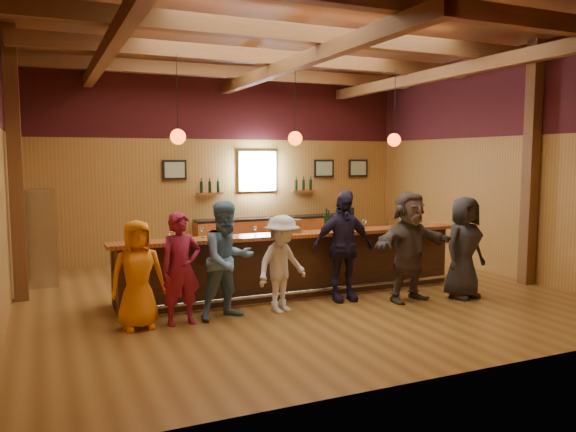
{
  "coord_description": "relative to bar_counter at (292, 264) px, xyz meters",
  "views": [
    {
      "loc": [
        -3.98,
        -8.72,
        2.39
      ],
      "look_at": [
        0.0,
        0.3,
        1.35
      ],
      "focal_mm": 35.0,
      "sensor_mm": 36.0,
      "label": 1
    }
  ],
  "objects": [
    {
      "name": "pendant_lights",
      "position": [
        -0.02,
        -0.15,
        2.19
      ],
      "size": [
        4.24,
        0.24,
        1.37
      ],
      "color": "black",
      "rests_on": "room"
    },
    {
      "name": "glass_a",
      "position": [
        -2.62,
        -0.33,
        0.72
      ],
      "size": [
        0.08,
        0.08,
        0.18
      ],
      "color": "silver",
      "rests_on": "bar_counter"
    },
    {
      "name": "back_bar_cabinet",
      "position": [
        1.18,
        3.57,
        -0.05
      ],
      "size": [
        4.0,
        0.52,
        0.95
      ],
      "color": "brown",
      "rests_on": "ground"
    },
    {
      "name": "window",
      "position": [
        0.78,
        3.8,
        1.53
      ],
      "size": [
        0.95,
        0.09,
        0.95
      ],
      "color": "silver",
      "rests_on": "room"
    },
    {
      "name": "glass_e",
      "position": [
        -0.27,
        -0.24,
        0.72
      ],
      "size": [
        0.08,
        0.08,
        0.19
      ],
      "color": "silver",
      "rests_on": "bar_counter"
    },
    {
      "name": "glass_h",
      "position": [
        2.05,
        -0.33,
        0.71
      ],
      "size": [
        0.08,
        0.08,
        0.17
      ],
      "color": "silver",
      "rests_on": "bar_counter"
    },
    {
      "name": "glass_c",
      "position": [
        -1.68,
        -0.23,
        0.7
      ],
      "size": [
        0.07,
        0.07,
        0.16
      ],
      "color": "silver",
      "rests_on": "bar_counter"
    },
    {
      "name": "customer_white",
      "position": [
        -0.65,
        -1.07,
        0.23
      ],
      "size": [
        1.11,
        0.9,
        1.51
      ],
      "primitive_type": "imported",
      "rotation": [
        0.0,
        0.0,
        0.41
      ],
      "color": "silver",
      "rests_on": "ground"
    },
    {
      "name": "bottle_b",
      "position": [
        0.58,
        -0.17,
        0.74
      ],
      "size": [
        0.08,
        0.08,
        0.38
      ],
      "color": "black",
      "rests_on": "bar_counter"
    },
    {
      "name": "bottle_a",
      "position": [
        0.59,
        -0.24,
        0.73
      ],
      "size": [
        0.08,
        0.08,
        0.35
      ],
      "color": "black",
      "rests_on": "bar_counter"
    },
    {
      "name": "glass_g",
      "position": [
        1.27,
        -0.31,
        0.71
      ],
      "size": [
        0.08,
        0.08,
        0.17
      ],
      "color": "silver",
      "rests_on": "bar_counter"
    },
    {
      "name": "glass_d",
      "position": [
        -0.85,
        -0.43,
        0.71
      ],
      "size": [
        0.07,
        0.07,
        0.17
      ],
      "color": "silver",
      "rests_on": "bar_counter"
    },
    {
      "name": "customer_denim",
      "position": [
        -1.52,
        -1.04,
        0.35
      ],
      "size": [
        0.96,
        0.82,
        1.75
      ],
      "primitive_type": "imported",
      "rotation": [
        0.0,
        0.0,
        0.2
      ],
      "color": "#5786AE",
      "rests_on": "ground"
    },
    {
      "name": "customer_navy",
      "position": [
        0.55,
        -0.83,
        0.38
      ],
      "size": [
        1.09,
        0.52,
        1.81
      ],
      "primitive_type": "imported",
      "rotation": [
        0.0,
        0.0,
        -0.08
      ],
      "color": "#201A34",
      "rests_on": "ground"
    },
    {
      "name": "bar_counter",
      "position": [
        0.0,
        0.0,
        0.0
      ],
      "size": [
        6.3,
        1.07,
        1.11
      ],
      "color": "black",
      "rests_on": "ground"
    },
    {
      "name": "customer_dark",
      "position": [
        2.52,
        -1.49,
        0.34
      ],
      "size": [
        0.93,
        0.7,
        1.72
      ],
      "primitive_type": "imported",
      "rotation": [
        0.0,
        0.0,
        0.2
      ],
      "color": "#242326",
      "rests_on": "ground"
    },
    {
      "name": "glass_b",
      "position": [
        -2.21,
        -0.38,
        0.7
      ],
      "size": [
        0.07,
        0.07,
        0.16
      ],
      "color": "silver",
      "rests_on": "bar_counter"
    },
    {
      "name": "customer_brown",
      "position": [
        1.54,
        -1.29,
        0.4
      ],
      "size": [
        1.77,
        0.79,
        1.84
      ],
      "primitive_type": "imported",
      "rotation": [
        0.0,
        0.0,
        0.15
      ],
      "color": "#4D433D",
      "rests_on": "ground"
    },
    {
      "name": "bartender",
      "position": [
        1.57,
        0.94,
        0.34
      ],
      "size": [
        0.65,
        0.45,
        1.73
      ],
      "primitive_type": "imported",
      "rotation": [
        0.0,
        0.0,
        3.2
      ],
      "color": "black",
      "rests_on": "ground"
    },
    {
      "name": "room",
      "position": [
        -0.02,
        -0.09,
        2.69
      ],
      "size": [
        9.04,
        9.0,
        4.52
      ],
      "color": "brown",
      "rests_on": "ground"
    },
    {
      "name": "stainless_fridge",
      "position": [
        -4.12,
        2.45,
        0.38
      ],
      "size": [
        0.7,
        0.7,
        1.8
      ],
      "primitive_type": "cube",
      "color": "silver",
      "rests_on": "ground"
    },
    {
      "name": "glass_f",
      "position": [
        1.0,
        -0.34,
        0.71
      ],
      "size": [
        0.08,
        0.08,
        0.17
      ],
      "color": "silver",
      "rests_on": "bar_counter"
    },
    {
      "name": "customer_redvest",
      "position": [
        -2.22,
        -1.08,
        0.28
      ],
      "size": [
        0.62,
        0.44,
        1.61
      ],
      "primitive_type": "imported",
      "rotation": [
        0.0,
        0.0,
        0.1
      ],
      "color": "maroon",
      "rests_on": "ground"
    },
    {
      "name": "framed_pictures",
      "position": [
        1.65,
        3.79,
        1.58
      ],
      "size": [
        5.35,
        0.05,
        0.45
      ],
      "color": "black",
      "rests_on": "room"
    },
    {
      "name": "ice_bucket",
      "position": [
        -0.05,
        -0.26,
        0.7
      ],
      "size": [
        0.21,
        0.21,
        0.22
      ],
      "primitive_type": "cylinder",
      "color": "brown",
      "rests_on": "bar_counter"
    },
    {
      "name": "customer_orange",
      "position": [
        -2.82,
        -1.03,
        0.24
      ],
      "size": [
        0.77,
        0.52,
        1.53
      ],
      "primitive_type": "imported",
      "rotation": [
        0.0,
        0.0,
        0.05
      ],
      "color": "orange",
      "rests_on": "ground"
    },
    {
      "name": "wine_shelves",
      "position": [
        0.78,
        3.73,
        1.1
      ],
      "size": [
        3.0,
        0.18,
        0.3
      ],
      "color": "brown",
      "rests_on": "room"
    }
  ]
}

